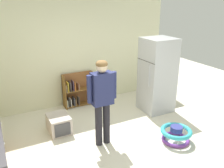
{
  "coord_description": "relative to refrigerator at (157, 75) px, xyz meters",
  "views": [
    {
      "loc": [
        -1.86,
        -3.34,
        2.65
      ],
      "look_at": [
        0.13,
        0.5,
        1.08
      ],
      "focal_mm": 38.52,
      "sensor_mm": 36.0,
      "label": 1
    }
  ],
  "objects": [
    {
      "name": "refrigerator",
      "position": [
        0.0,
        0.0,
        0.0
      ],
      "size": [
        0.73,
        0.68,
        1.78
      ],
      "color": "#B7BABF",
      "rests_on": "ground"
    },
    {
      "name": "back_wall",
      "position": [
        -1.61,
        1.32,
        0.46
      ],
      "size": [
        5.2,
        0.06,
        2.7
      ],
      "primitive_type": "cube",
      "color": "beige",
      "rests_on": "ground"
    },
    {
      "name": "standing_person",
      "position": [
        -1.8,
        -0.75,
        0.1
      ],
      "size": [
        0.57,
        0.22,
        1.64
      ],
      "color": "#232128",
      "rests_on": "ground"
    },
    {
      "name": "pet_carrier",
      "position": [
        -2.43,
        0.05,
        -0.71
      ],
      "size": [
        0.42,
        0.55,
        0.36
      ],
      "color": "beige",
      "rests_on": "ground"
    },
    {
      "name": "baby_walker",
      "position": [
        -0.52,
        -1.34,
        -0.73
      ],
      "size": [
        0.6,
        0.6,
        0.32
      ],
      "color": "purple",
      "rests_on": "ground"
    },
    {
      "name": "bookshelf",
      "position": [
        -1.65,
        1.14,
        -0.52
      ],
      "size": [
        0.8,
        0.28,
        0.85
      ],
      "color": "brown",
      "rests_on": "ground"
    },
    {
      "name": "ground_plane",
      "position": [
        -1.61,
        -1.01,
        -0.89
      ],
      "size": [
        12.0,
        12.0,
        0.0
      ],
      "primitive_type": "plane",
      "color": "silver",
      "rests_on": "ground"
    }
  ]
}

